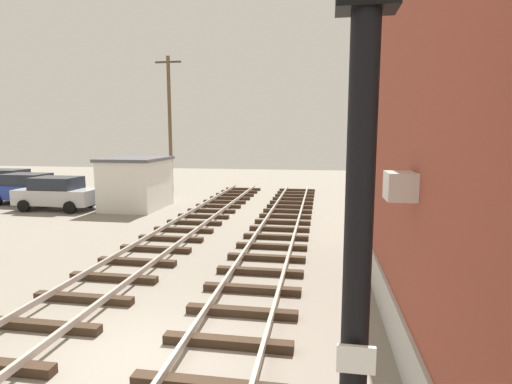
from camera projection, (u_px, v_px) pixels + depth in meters
ground_plane at (140, 359)px, 7.22m from camera, size 80.00×80.00×0.00m
track_near_building at (219, 360)px, 6.97m from camera, size 2.50×45.72×0.32m
track_centre at (18, 342)px, 7.59m from camera, size 2.50×45.72×0.32m
signal_mast at (360, 194)px, 2.51m from camera, size 0.36×0.40×5.80m
control_hut at (136, 183)px, 21.96m from camera, size 3.00×3.80×2.76m
parked_car_silver at (57, 193)px, 21.54m from camera, size 4.20×2.04×1.76m
parked_car_blue at (27, 188)px, 23.42m from camera, size 4.20×2.04×1.76m
parked_car_red at (7, 183)px, 26.25m from camera, size 4.20×2.04×1.76m
utility_pole_far at (170, 123)px, 27.56m from camera, size 1.80×0.24×9.19m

